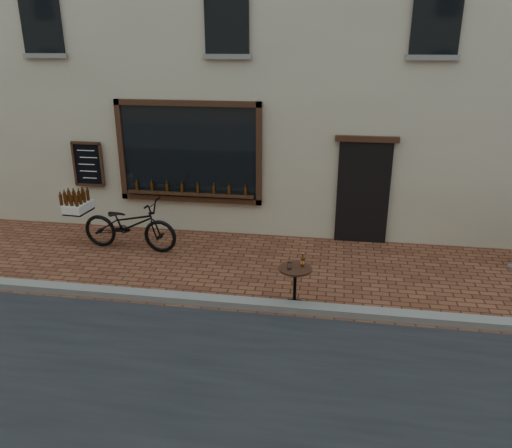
# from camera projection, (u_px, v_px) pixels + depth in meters

# --- Properties ---
(ground) EXTENTS (90.00, 90.00, 0.00)m
(ground) POSITION_uv_depth(u_px,v_px,m) (247.00, 313.00, 8.08)
(ground) COLOR #572B1C
(ground) RESTS_ON ground
(kerb) EXTENTS (90.00, 0.25, 0.12)m
(kerb) POSITION_uv_depth(u_px,v_px,m) (249.00, 304.00, 8.25)
(kerb) COLOR slate
(kerb) RESTS_ON ground
(shop_building) EXTENTS (28.00, 6.20, 10.00)m
(shop_building) POSITION_uv_depth(u_px,v_px,m) (292.00, 5.00, 12.38)
(shop_building) COLOR #BAAF93
(shop_building) RESTS_ON ground
(cargo_bicycle) EXTENTS (2.49, 0.87, 1.17)m
(cargo_bicycle) POSITION_uv_depth(u_px,v_px,m) (127.00, 224.00, 10.41)
(cargo_bicycle) COLOR black
(cargo_bicycle) RESTS_ON ground
(bistro_table) EXTENTS (0.55, 0.55, 0.94)m
(bistro_table) POSITION_uv_depth(u_px,v_px,m) (295.00, 279.00, 8.12)
(bistro_table) COLOR black
(bistro_table) RESTS_ON ground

